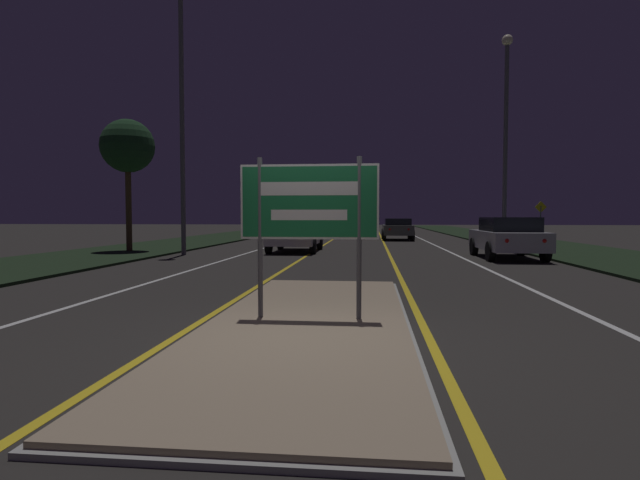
{
  "coord_description": "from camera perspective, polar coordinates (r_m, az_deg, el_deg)",
  "views": [
    {
      "loc": [
        0.86,
        -6.11,
        1.54
      ],
      "look_at": [
        0.0,
        2.32,
        1.13
      ],
      "focal_mm": 28.0,
      "sensor_mm": 36.0,
      "label": 1
    }
  ],
  "objects": [
    {
      "name": "verge_left",
      "position": [
        28.13,
        -15.78,
        -0.37
      ],
      "size": [
        5.0,
        100.0,
        0.08
      ],
      "color": "black",
      "rests_on": "ground_plane"
    },
    {
      "name": "ground_plane",
      "position": [
        6.36,
        -2.17,
        -11.24
      ],
      "size": [
        160.0,
        160.0,
        0.0
      ],
      "primitive_type": "plane",
      "color": "#282623"
    },
    {
      "name": "roadside_palm_left",
      "position": [
        22.48,
        -21.14,
        9.87
      ],
      "size": [
        2.2,
        2.2,
        5.45
      ],
      "color": "#4C3823",
      "rests_on": "verge_left"
    },
    {
      "name": "centre_line_yellow_right",
      "position": [
        31.16,
        7.18,
        -0.06
      ],
      "size": [
        0.12,
        70.0,
        0.01
      ],
      "color": "gold",
      "rests_on": "ground_plane"
    },
    {
      "name": "warning_sign",
      "position": [
        28.23,
        23.9,
        2.3
      ],
      "size": [
        0.6,
        0.06,
        2.21
      ],
      "color": "#56565B",
      "rests_on": "verge_right"
    },
    {
      "name": "streetlight_right_near",
      "position": [
        23.34,
        20.48,
        12.63
      ],
      "size": [
        0.46,
        0.46,
        9.23
      ],
      "color": "#56565B",
      "rests_on": "ground_plane"
    },
    {
      "name": "car_approaching_0",
      "position": [
        21.51,
        -2.78,
        0.69
      ],
      "size": [
        2.03,
        4.36,
        1.39
      ],
      "color": "silver",
      "rests_on": "ground_plane"
    },
    {
      "name": "highway_sign",
      "position": [
        6.98,
        -1.26,
        3.68
      ],
      "size": [
        1.94,
        0.07,
        2.26
      ],
      "color": "#56565B",
      "rests_on": "median_island"
    },
    {
      "name": "streetlight_left_near",
      "position": [
        21.06,
        -15.56,
        18.27
      ],
      "size": [
        0.62,
        0.62,
        10.53
      ],
      "color": "#56565B",
      "rests_on": "ground_plane"
    },
    {
      "name": "verge_right",
      "position": [
        27.55,
        24.11,
        -0.58
      ],
      "size": [
        5.0,
        100.0,
        0.08
      ],
      "color": "black",
      "rests_on": "ground_plane"
    },
    {
      "name": "centre_line_yellow_left",
      "position": [
        31.25,
        1.32,
        -0.03
      ],
      "size": [
        0.12,
        70.0,
        0.01
      ],
      "color": "gold",
      "rests_on": "ground_plane"
    },
    {
      "name": "lane_line_white_right",
      "position": [
        31.33,
        11.95,
        -0.08
      ],
      "size": [
        0.12,
        70.0,
        0.01
      ],
      "color": "silver",
      "rests_on": "ground_plane"
    },
    {
      "name": "car_receding_1",
      "position": [
        32.07,
        8.84,
        1.33
      ],
      "size": [
        1.94,
        4.09,
        1.37
      ],
      "color": "#4C514C",
      "rests_on": "ground_plane"
    },
    {
      "name": "median_island",
      "position": [
        7.14,
        -1.24,
        -9.34
      ],
      "size": [
        2.81,
        8.16,
        0.1
      ],
      "color": "#999993",
      "rests_on": "ground_plane"
    },
    {
      "name": "edge_line_white_right",
      "position": [
        31.79,
        17.33,
        -0.11
      ],
      "size": [
        0.1,
        70.0,
        0.01
      ],
      "color": "silver",
      "rests_on": "ground_plane"
    },
    {
      "name": "car_receding_0",
      "position": [
        19.16,
        20.65,
        0.36
      ],
      "size": [
        2.0,
        4.42,
        1.49
      ],
      "color": "#B7B7BC",
      "rests_on": "ground_plane"
    },
    {
      "name": "lane_line_white_left",
      "position": [
        31.56,
        -3.4,
        -0.01
      ],
      "size": [
        0.12,
        70.0,
        0.01
      ],
      "color": "silver",
      "rests_on": "ground_plane"
    },
    {
      "name": "edge_line_white_left",
      "position": [
        32.18,
        -8.68,
        0.02
      ],
      "size": [
        0.1,
        70.0,
        0.01
      ],
      "color": "silver",
      "rests_on": "ground_plane"
    }
  ]
}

